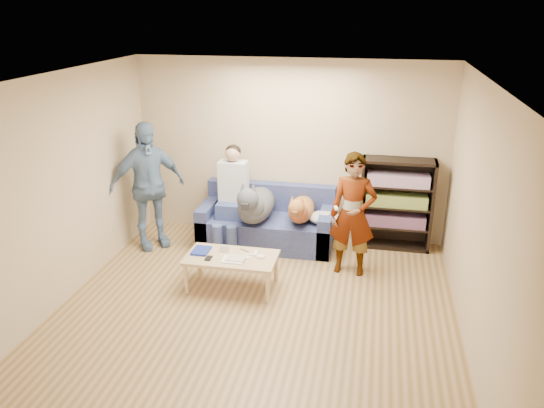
% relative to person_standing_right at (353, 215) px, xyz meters
% --- Properties ---
extents(ground, '(5.00, 5.00, 0.00)m').
position_rel_person_standing_right_xyz_m(ground, '(-0.99, -1.42, -0.80)').
color(ground, brown).
rests_on(ground, ground).
extents(ceiling, '(5.00, 5.00, 0.00)m').
position_rel_person_standing_right_xyz_m(ceiling, '(-0.99, -1.42, 1.80)').
color(ceiling, white).
rests_on(ceiling, ground).
extents(wall_back, '(4.50, 0.00, 4.50)m').
position_rel_person_standing_right_xyz_m(wall_back, '(-0.99, 1.08, 0.50)').
color(wall_back, tan).
rests_on(wall_back, ground).
extents(wall_front, '(4.50, 0.00, 4.50)m').
position_rel_person_standing_right_xyz_m(wall_front, '(-0.99, -3.92, 0.50)').
color(wall_front, tan).
rests_on(wall_front, ground).
extents(wall_left, '(0.00, 5.00, 5.00)m').
position_rel_person_standing_right_xyz_m(wall_left, '(-3.24, -1.42, 0.50)').
color(wall_left, tan).
rests_on(wall_left, ground).
extents(wall_right, '(0.00, 5.00, 5.00)m').
position_rel_person_standing_right_xyz_m(wall_right, '(1.26, -1.42, 0.50)').
color(wall_right, tan).
rests_on(wall_right, ground).
extents(blanket, '(0.46, 0.39, 0.16)m').
position_rel_person_standing_right_xyz_m(blanket, '(-0.40, 0.54, -0.29)').
color(blanket, '#A9A9AE').
rests_on(blanket, sofa).
extents(person_standing_right, '(0.61, 0.42, 1.59)m').
position_rel_person_standing_right_xyz_m(person_standing_right, '(0.00, 0.00, 0.00)').
color(person_standing_right, gray).
rests_on(person_standing_right, ground).
extents(person_standing_left, '(1.09, 1.04, 1.81)m').
position_rel_person_standing_right_xyz_m(person_standing_left, '(-2.86, 0.24, 0.11)').
color(person_standing_left, '#6B8DAB').
rests_on(person_standing_left, ground).
extents(held_controller, '(0.06, 0.11, 0.03)m').
position_rel_person_standing_right_xyz_m(held_controller, '(-0.20, -0.20, 0.15)').
color(held_controller, silver).
rests_on(held_controller, person_standing_right).
extents(notebook_blue, '(0.20, 0.26, 0.03)m').
position_rel_person_standing_right_xyz_m(notebook_blue, '(-1.80, -0.65, -0.36)').
color(notebook_blue, navy).
rests_on(notebook_blue, coffee_table).
extents(papers, '(0.26, 0.20, 0.02)m').
position_rel_person_standing_right_xyz_m(papers, '(-1.35, -0.80, -0.37)').
color(papers, white).
rests_on(papers, coffee_table).
extents(magazine, '(0.22, 0.17, 0.01)m').
position_rel_person_standing_right_xyz_m(magazine, '(-1.32, -0.78, -0.36)').
color(magazine, beige).
rests_on(magazine, coffee_table).
extents(camera_silver, '(0.11, 0.06, 0.05)m').
position_rel_person_standing_right_xyz_m(camera_silver, '(-1.52, -0.58, -0.35)').
color(camera_silver, silver).
rests_on(camera_silver, coffee_table).
extents(controller_a, '(0.04, 0.13, 0.03)m').
position_rel_person_standing_right_xyz_m(controller_a, '(-1.12, -0.60, -0.36)').
color(controller_a, white).
rests_on(controller_a, coffee_table).
extents(controller_b, '(0.09, 0.06, 0.03)m').
position_rel_person_standing_right_xyz_m(controller_b, '(-1.04, -0.68, -0.36)').
color(controller_b, white).
rests_on(controller_b, coffee_table).
extents(headphone_cup_a, '(0.07, 0.07, 0.02)m').
position_rel_person_standing_right_xyz_m(headphone_cup_a, '(-1.20, -0.72, -0.37)').
color(headphone_cup_a, white).
rests_on(headphone_cup_a, coffee_table).
extents(headphone_cup_b, '(0.07, 0.07, 0.02)m').
position_rel_person_standing_right_xyz_m(headphone_cup_b, '(-1.20, -0.64, -0.37)').
color(headphone_cup_b, silver).
rests_on(headphone_cup_b, coffee_table).
extents(pen_orange, '(0.13, 0.06, 0.01)m').
position_rel_person_standing_right_xyz_m(pen_orange, '(-1.42, -0.86, -0.37)').
color(pen_orange, '#C67A1C').
rests_on(pen_orange, coffee_table).
extents(pen_black, '(0.13, 0.08, 0.01)m').
position_rel_person_standing_right_xyz_m(pen_black, '(-1.28, -0.52, -0.37)').
color(pen_black, black).
rests_on(pen_black, coffee_table).
extents(wallet, '(0.07, 0.12, 0.02)m').
position_rel_person_standing_right_xyz_m(wallet, '(-1.65, -0.82, -0.37)').
color(wallet, black).
rests_on(wallet, coffee_table).
extents(sofa, '(1.90, 0.85, 0.82)m').
position_rel_person_standing_right_xyz_m(sofa, '(-1.24, 0.67, -0.52)').
color(sofa, '#515B93').
rests_on(sofa, ground).
extents(person_seated, '(0.40, 0.73, 1.47)m').
position_rel_person_standing_right_xyz_m(person_seated, '(-1.73, 0.55, -0.02)').
color(person_seated, '#3A4380').
rests_on(person_seated, sofa).
extents(dog_gray, '(0.48, 1.28, 0.70)m').
position_rel_person_standing_right_xyz_m(dog_gray, '(-1.37, 0.42, -0.12)').
color(dog_gray, '#46484F').
rests_on(dog_gray, sofa).
extents(dog_tan, '(0.36, 1.14, 0.52)m').
position_rel_person_standing_right_xyz_m(dog_tan, '(-0.74, 0.52, -0.19)').
color(dog_tan, '#B16336').
rests_on(dog_tan, sofa).
extents(coffee_table, '(1.10, 0.60, 0.42)m').
position_rel_person_standing_right_xyz_m(coffee_table, '(-1.40, -0.70, -0.42)').
color(coffee_table, tan).
rests_on(coffee_table, ground).
extents(bookshelf, '(1.00, 0.34, 1.30)m').
position_rel_person_standing_right_xyz_m(bookshelf, '(0.56, 0.91, -0.12)').
color(bookshelf, black).
rests_on(bookshelf, ground).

